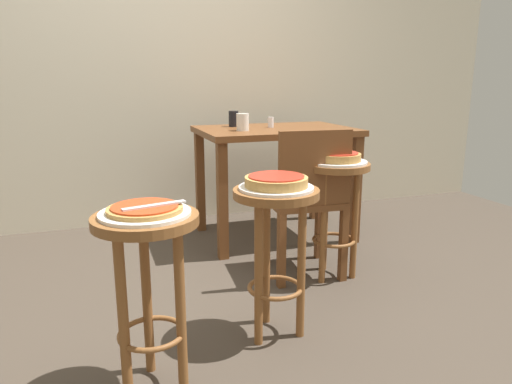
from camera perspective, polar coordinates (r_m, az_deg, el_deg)
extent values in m
plane|color=#42382D|center=(2.42, -5.83, -13.94)|extent=(6.00, 6.00, 0.00)
cube|color=beige|center=(3.79, -12.65, 19.11)|extent=(6.00, 0.10, 3.00)
cylinder|color=brown|center=(1.65, -13.12, -3.28)|extent=(0.36, 0.36, 0.03)
cylinder|color=brown|center=(1.87, -12.97, -12.05)|extent=(0.04, 0.04, 0.63)
cylinder|color=brown|center=(1.72, -15.62, -14.71)|extent=(0.04, 0.04, 0.63)
cylinder|color=brown|center=(1.74, -9.02, -14.04)|extent=(0.04, 0.04, 0.63)
torus|color=brown|center=(1.82, -12.38, -16.21)|extent=(0.24, 0.24, 0.02)
cylinder|color=white|center=(1.64, -13.17, -2.50)|extent=(0.31, 0.31, 0.01)
cylinder|color=#B78442|center=(1.64, -13.19, -2.04)|extent=(0.26, 0.26, 0.01)
cylinder|color=red|center=(1.64, -13.21, -1.69)|extent=(0.22, 0.22, 0.01)
cylinder|color=brown|center=(1.98, 2.43, -0.15)|extent=(0.36, 0.36, 0.03)
cylinder|color=brown|center=(2.18, 1.24, -7.97)|extent=(0.04, 0.04, 0.63)
cylinder|color=brown|center=(2.00, 0.31, -9.98)|extent=(0.04, 0.04, 0.63)
cylinder|color=brown|center=(2.07, 5.46, -9.22)|extent=(0.04, 0.04, 0.63)
torus|color=brown|center=(2.12, 2.31, -11.38)|extent=(0.24, 0.24, 0.02)
cylinder|color=silver|center=(1.97, 2.44, 0.52)|extent=(0.31, 0.31, 0.01)
cylinder|color=tan|center=(1.97, 2.45, 1.25)|extent=(0.26, 0.26, 0.04)
cylinder|color=red|center=(1.96, 2.45, 1.91)|extent=(0.23, 0.23, 0.01)
cylinder|color=brown|center=(2.63, 9.64, 3.10)|extent=(0.36, 0.36, 0.03)
cylinder|color=brown|center=(2.80, 8.27, -3.17)|extent=(0.04, 0.04, 0.63)
cylinder|color=brown|center=(2.61, 8.07, -4.38)|extent=(0.04, 0.04, 0.63)
cylinder|color=brown|center=(2.71, 11.75, -3.91)|extent=(0.04, 0.04, 0.63)
torus|color=brown|center=(2.74, 9.29, -5.69)|extent=(0.24, 0.24, 0.02)
cylinder|color=silver|center=(2.62, 9.66, 3.60)|extent=(0.33, 0.33, 0.01)
cylinder|color=#B78442|center=(2.62, 9.68, 4.16)|extent=(0.26, 0.26, 0.04)
cylinder|color=red|center=(2.62, 9.70, 4.66)|extent=(0.23, 0.23, 0.01)
cube|color=brown|center=(3.29, 2.34, 7.34)|extent=(1.04, 0.72, 0.04)
cube|color=brown|center=(2.93, -4.05, -1.20)|extent=(0.06, 0.06, 0.74)
cube|color=brown|center=(3.29, 11.86, 0.20)|extent=(0.06, 0.06, 0.74)
cube|color=brown|center=(3.51, -6.72, 1.22)|extent=(0.06, 0.06, 0.74)
cube|color=brown|center=(3.82, 7.12, 2.21)|extent=(0.06, 0.06, 0.74)
cylinder|color=silver|center=(3.11, -1.61, 8.38)|extent=(0.08, 0.08, 0.11)
cylinder|color=black|center=(3.38, -2.71, 8.77)|extent=(0.07, 0.07, 0.11)
cylinder|color=white|center=(3.32, 1.78, 8.37)|extent=(0.04, 0.04, 0.07)
cube|color=brown|center=(2.72, 5.60, -0.99)|extent=(0.43, 0.43, 0.04)
cube|color=brown|center=(2.51, 7.12, 2.82)|extent=(0.40, 0.06, 0.40)
cube|color=brown|center=(3.01, 7.55, -4.09)|extent=(0.04, 0.04, 0.42)
cube|color=brown|center=(2.89, 0.91, -4.67)|extent=(0.04, 0.04, 0.42)
cube|color=brown|center=(2.69, 10.43, -6.31)|extent=(0.04, 0.04, 0.42)
cube|color=brown|center=(2.57, 3.07, -7.10)|extent=(0.04, 0.04, 0.42)
cube|color=silver|center=(1.62, -12.09, -1.58)|extent=(0.22, 0.07, 0.01)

